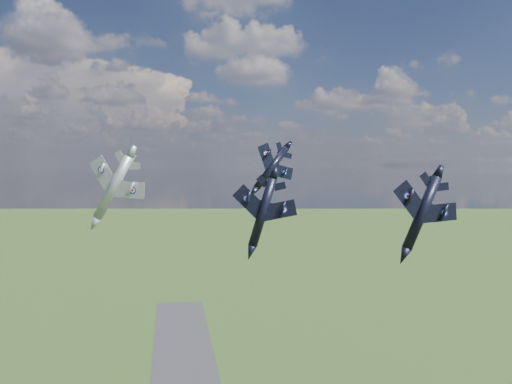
{
  "coord_description": "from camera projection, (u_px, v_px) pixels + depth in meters",
  "views": [
    {
      "loc": [
        -5.49,
        -66.02,
        86.84
      ],
      "look_at": [
        8.57,
        15.09,
        82.44
      ],
      "focal_mm": 35.0,
      "sensor_mm": 36.0,
      "label": 1
    }
  ],
  "objects": [
    {
      "name": "jet_left_silver",
      "position": [
        113.0,
        187.0,
        83.98
      ],
      "size": [
        17.52,
        20.0,
        9.02
      ],
      "primitive_type": null,
      "rotation": [
        0.0,
        0.53,
        -0.4
      ],
      "color": "#95989F"
    },
    {
      "name": "jet_lead_navy",
      "position": [
        263.0,
        212.0,
        82.91
      ],
      "size": [
        14.66,
        18.01,
        6.54
      ],
      "primitive_type": null,
      "rotation": [
        0.0,
        0.29,
        -0.17
      ],
      "color": "black"
    },
    {
      "name": "jet_high_navy",
      "position": [
        271.0,
        168.0,
        103.5
      ],
      "size": [
        14.65,
        17.72,
        9.5
      ],
      "primitive_type": null,
      "rotation": [
        0.0,
        0.71,
        0.32
      ],
      "color": "black"
    },
    {
      "name": "jet_right_navy",
      "position": [
        422.0,
        213.0,
        59.32
      ],
      "size": [
        9.67,
        12.94,
        6.08
      ],
      "primitive_type": null,
      "rotation": [
        0.0,
        0.41,
        -0.02
      ],
      "color": "black"
    }
  ]
}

